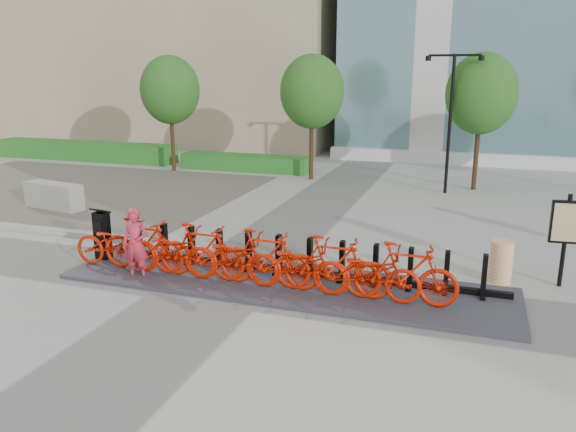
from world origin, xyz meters
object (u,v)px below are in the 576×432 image
(jersey_barrier, at_px, (54,196))
(map_sign, at_px, (567,226))
(bike_0, at_px, (116,244))
(kiosk, at_px, (102,234))
(construction_barrel, at_px, (501,262))
(worker_red, at_px, (135,244))

(jersey_barrier, xyz_separation_m, map_sign, (14.98, -2.26, 0.89))
(bike_0, xyz_separation_m, kiosk, (-0.68, 0.45, 0.05))
(kiosk, height_order, jersey_barrier, kiosk)
(jersey_barrier, bearing_deg, kiosk, -28.81)
(bike_0, distance_m, kiosk, 0.81)
(map_sign, bearing_deg, construction_barrel, -177.94)
(kiosk, bearing_deg, construction_barrel, 15.61)
(bike_0, relative_size, worker_red, 1.30)
(bike_0, bearing_deg, jersey_barrier, 51.31)
(bike_0, height_order, jersey_barrier, bike_0)
(kiosk, xyz_separation_m, map_sign, (10.15, 1.71, 0.65))
(bike_0, bearing_deg, kiosk, 56.65)
(worker_red, bearing_deg, bike_0, 148.92)
(worker_red, height_order, map_sign, map_sign)
(worker_red, distance_m, construction_barrel, 7.87)
(bike_0, xyz_separation_m, jersey_barrier, (-5.51, 4.42, -0.20))
(construction_barrel, bearing_deg, bike_0, -166.46)
(worker_red, relative_size, jersey_barrier, 0.72)
(kiosk, bearing_deg, jersey_barrier, 146.43)
(kiosk, relative_size, construction_barrel, 1.35)
(kiosk, distance_m, jersey_barrier, 6.26)
(map_sign, bearing_deg, kiosk, -176.20)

